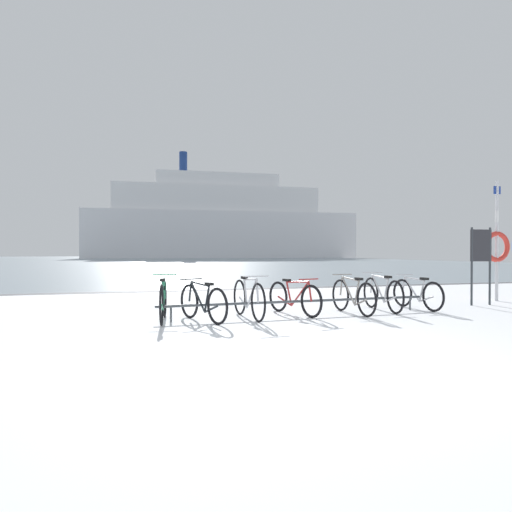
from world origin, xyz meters
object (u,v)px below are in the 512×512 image
(bicycle_2, at_px, (248,298))
(bicycle_6, at_px, (417,294))
(bicycle_1, at_px, (203,302))
(bicycle_3, at_px, (294,298))
(rescue_post, at_px, (497,244))
(bicycle_5, at_px, (382,294))
(info_sign, at_px, (481,253))
(ferry_ship, at_px, (222,223))
(bicycle_0, at_px, (163,300))
(bicycle_4, at_px, (353,296))

(bicycle_2, relative_size, bicycle_6, 1.09)
(bicycle_1, height_order, bicycle_3, bicycle_1)
(bicycle_6, bearing_deg, rescue_post, 16.00)
(bicycle_6, relative_size, rescue_post, 0.52)
(bicycle_3, height_order, bicycle_5, bicycle_5)
(bicycle_6, height_order, info_sign, info_sign)
(info_sign, bearing_deg, bicycle_5, -175.24)
(bicycle_5, xyz_separation_m, ferry_ship, (13.55, 78.79, 6.41))
(rescue_post, bearing_deg, bicycle_6, -164.00)
(info_sign, distance_m, ferry_ship, 79.48)
(bicycle_6, bearing_deg, bicycle_5, -178.86)
(bicycle_1, distance_m, bicycle_2, 0.91)
(bicycle_0, xyz_separation_m, rescue_post, (8.50, 1.04, 1.07))
(bicycle_2, height_order, rescue_post, rescue_post)
(bicycle_3, xyz_separation_m, bicycle_4, (1.20, -0.21, 0.02))
(bicycle_4, distance_m, ferry_ship, 80.59)
(bicycle_5, distance_m, ferry_ship, 80.20)
(ferry_ship, bearing_deg, rescue_post, -97.08)
(bicycle_4, xyz_separation_m, ferry_ship, (14.39, 79.04, 6.42))
(bicycle_3, bearing_deg, bicycle_2, -167.67)
(ferry_ship, bearing_deg, bicycle_4, -100.32)
(bicycle_3, bearing_deg, bicycle_4, -9.99)
(bicycle_2, bearing_deg, bicycle_5, 4.92)
(bicycle_4, relative_size, bicycle_5, 0.95)
(bicycle_1, bearing_deg, bicycle_4, 2.56)
(bicycle_3, relative_size, info_sign, 0.92)
(bicycle_1, relative_size, bicycle_4, 0.92)
(bicycle_2, height_order, bicycle_5, bicycle_2)
(bicycle_4, xyz_separation_m, bicycle_6, (1.72, 0.27, -0.02))
(info_sign, relative_size, rescue_post, 0.59)
(bicycle_6, bearing_deg, bicycle_1, -175.16)
(bicycle_0, distance_m, bicycle_4, 3.79)
(bicycle_4, relative_size, ferry_ship, 0.03)
(bicycle_4, height_order, ferry_ship, ferry_ship)
(bicycle_4, bearing_deg, bicycle_2, -179.73)
(bicycle_0, height_order, bicycle_6, bicycle_0)
(bicycle_1, bearing_deg, info_sign, 5.28)
(bicycle_0, xyz_separation_m, bicycle_1, (0.68, -0.23, -0.04))
(bicycle_1, height_order, info_sign, info_sign)
(bicycle_1, relative_size, bicycle_5, 0.88)
(bicycle_1, bearing_deg, bicycle_0, 161.72)
(bicycle_3, relative_size, rescue_post, 0.55)
(bicycle_2, bearing_deg, bicycle_4, 0.27)
(bicycle_6, bearing_deg, bicycle_0, -178.10)
(rescue_post, bearing_deg, bicycle_1, -170.79)
(bicycle_5, bearing_deg, bicycle_3, -178.84)
(ferry_ship, bearing_deg, bicycle_2, -101.86)
(bicycle_2, xyz_separation_m, bicycle_5, (3.05, 0.26, -0.01))
(bicycle_5, xyz_separation_m, rescue_post, (3.88, 0.88, 1.09))
(bicycle_6, height_order, ferry_ship, ferry_ship)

